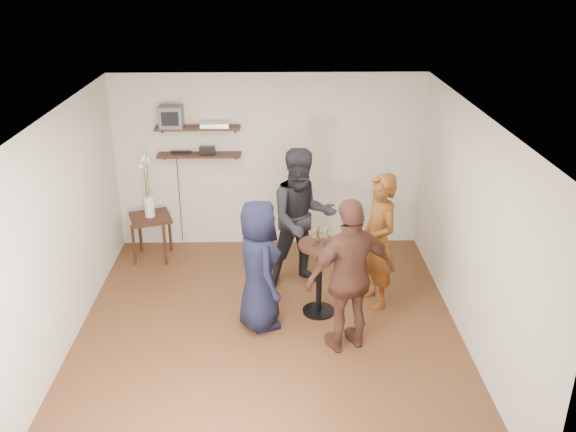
{
  "coord_description": "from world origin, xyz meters",
  "views": [
    {
      "loc": [
        0.1,
        -6.04,
        4.1
      ],
      "look_at": [
        0.23,
        0.4,
        1.33
      ],
      "focal_mm": 38.0,
      "sensor_mm": 36.0,
      "label": 1
    }
  ],
  "objects_px": {
    "person_dark": "(302,219)",
    "crt_monitor": "(171,116)",
    "dvd_deck": "(215,124)",
    "side_table": "(151,223)",
    "drinks_table": "(319,269)",
    "person_brown": "(350,276)",
    "person_navy": "(259,265)",
    "radio": "(207,150)",
    "person_plaid": "(378,241)"
  },
  "relations": [
    {
      "from": "crt_monitor",
      "to": "side_table",
      "type": "distance_m",
      "value": 1.55
    },
    {
      "from": "radio",
      "to": "person_navy",
      "type": "height_order",
      "value": "person_navy"
    },
    {
      "from": "crt_monitor",
      "to": "person_plaid",
      "type": "bearing_deg",
      "value": -32.07
    },
    {
      "from": "dvd_deck",
      "to": "radio",
      "type": "height_order",
      "value": "dvd_deck"
    },
    {
      "from": "person_dark",
      "to": "person_brown",
      "type": "distance_m",
      "value": 1.53
    },
    {
      "from": "dvd_deck",
      "to": "drinks_table",
      "type": "xyz_separation_m",
      "value": [
        1.37,
        -1.92,
        -1.29
      ]
    },
    {
      "from": "side_table",
      "to": "crt_monitor",
      "type": "bearing_deg",
      "value": 47.48
    },
    {
      "from": "person_navy",
      "to": "person_brown",
      "type": "height_order",
      "value": "person_brown"
    },
    {
      "from": "person_plaid",
      "to": "person_dark",
      "type": "xyz_separation_m",
      "value": [
        -0.92,
        0.53,
        0.08
      ]
    },
    {
      "from": "side_table",
      "to": "person_brown",
      "type": "relative_size",
      "value": 0.39
    },
    {
      "from": "crt_monitor",
      "to": "person_brown",
      "type": "bearing_deg",
      "value": -49.39
    },
    {
      "from": "crt_monitor",
      "to": "person_dark",
      "type": "relative_size",
      "value": 0.17
    },
    {
      "from": "person_dark",
      "to": "dvd_deck",
      "type": "bearing_deg",
      "value": 121.87
    },
    {
      "from": "radio",
      "to": "person_dark",
      "type": "distance_m",
      "value": 1.85
    },
    {
      "from": "drinks_table",
      "to": "person_brown",
      "type": "height_order",
      "value": "person_brown"
    },
    {
      "from": "crt_monitor",
      "to": "person_brown",
      "type": "distance_m",
      "value": 3.64
    },
    {
      "from": "person_navy",
      "to": "radio",
      "type": "bearing_deg",
      "value": 0.34
    },
    {
      "from": "radio",
      "to": "person_dark",
      "type": "bearing_deg",
      "value": -41.56
    },
    {
      "from": "person_brown",
      "to": "drinks_table",
      "type": "bearing_deg",
      "value": -90.0
    },
    {
      "from": "drinks_table",
      "to": "person_dark",
      "type": "xyz_separation_m",
      "value": [
        -0.18,
        0.75,
        0.34
      ]
    },
    {
      "from": "dvd_deck",
      "to": "person_brown",
      "type": "xyz_separation_m",
      "value": [
        1.65,
        -2.63,
        -1.0
      ]
    },
    {
      "from": "side_table",
      "to": "person_plaid",
      "type": "relative_size",
      "value": 0.41
    },
    {
      "from": "side_table",
      "to": "drinks_table",
      "type": "relative_size",
      "value": 0.74
    },
    {
      "from": "radio",
      "to": "person_brown",
      "type": "xyz_separation_m",
      "value": [
        1.78,
        -2.63,
        -0.62
      ]
    },
    {
      "from": "person_navy",
      "to": "person_plaid",
      "type": "bearing_deg",
      "value": -91.43
    },
    {
      "from": "person_brown",
      "to": "dvd_deck",
      "type": "bearing_deg",
      "value": -79.37
    },
    {
      "from": "person_brown",
      "to": "person_navy",
      "type": "bearing_deg",
      "value": -46.1
    },
    {
      "from": "person_plaid",
      "to": "person_dark",
      "type": "bearing_deg",
      "value": -136.41
    },
    {
      "from": "crt_monitor",
      "to": "dvd_deck",
      "type": "distance_m",
      "value": 0.61
    },
    {
      "from": "person_dark",
      "to": "person_brown",
      "type": "relative_size",
      "value": 1.05
    },
    {
      "from": "dvd_deck",
      "to": "person_navy",
      "type": "relative_size",
      "value": 0.25
    },
    {
      "from": "crt_monitor",
      "to": "person_dark",
      "type": "height_order",
      "value": "crt_monitor"
    },
    {
      "from": "drinks_table",
      "to": "person_brown",
      "type": "bearing_deg",
      "value": -68.5
    },
    {
      "from": "dvd_deck",
      "to": "person_dark",
      "type": "bearing_deg",
      "value": -44.5
    },
    {
      "from": "crt_monitor",
      "to": "person_navy",
      "type": "relative_size",
      "value": 0.2
    },
    {
      "from": "side_table",
      "to": "person_brown",
      "type": "height_order",
      "value": "person_brown"
    },
    {
      "from": "side_table",
      "to": "person_dark",
      "type": "distance_m",
      "value": 2.31
    },
    {
      "from": "side_table",
      "to": "drinks_table",
      "type": "bearing_deg",
      "value": -33.52
    },
    {
      "from": "person_dark",
      "to": "crt_monitor",
      "type": "bearing_deg",
      "value": 133.27
    },
    {
      "from": "person_dark",
      "to": "person_navy",
      "type": "xyz_separation_m",
      "value": [
        -0.54,
        -1.0,
        -0.15
      ]
    },
    {
      "from": "dvd_deck",
      "to": "person_brown",
      "type": "relative_size",
      "value": 0.22
    },
    {
      "from": "dvd_deck",
      "to": "person_navy",
      "type": "height_order",
      "value": "dvd_deck"
    },
    {
      "from": "dvd_deck",
      "to": "side_table",
      "type": "bearing_deg",
      "value": -158.28
    },
    {
      "from": "person_brown",
      "to": "person_dark",
      "type": "bearing_deg",
      "value": -93.94
    },
    {
      "from": "drinks_table",
      "to": "person_plaid",
      "type": "height_order",
      "value": "person_plaid"
    },
    {
      "from": "person_navy",
      "to": "side_table",
      "type": "bearing_deg",
      "value": 22.4
    },
    {
      "from": "radio",
      "to": "person_dark",
      "type": "relative_size",
      "value": 0.12
    },
    {
      "from": "person_plaid",
      "to": "person_navy",
      "type": "relative_size",
      "value": 1.09
    },
    {
      "from": "crt_monitor",
      "to": "person_brown",
      "type": "relative_size",
      "value": 0.18
    },
    {
      "from": "dvd_deck",
      "to": "person_brown",
      "type": "bearing_deg",
      "value": -57.87
    }
  ]
}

